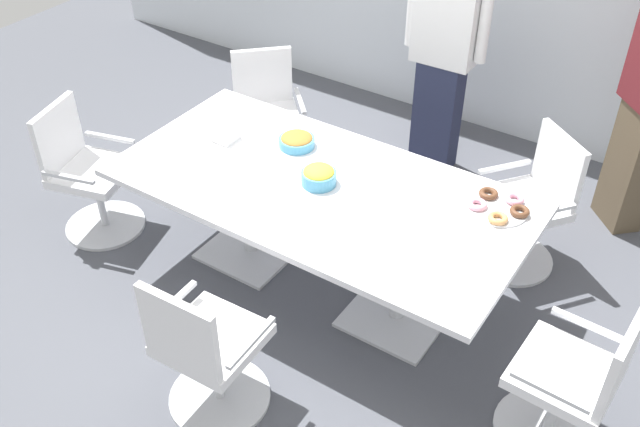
{
  "coord_description": "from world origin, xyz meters",
  "views": [
    {
      "loc": [
        1.86,
        -2.79,
        3.15
      ],
      "look_at": [
        0.0,
        0.0,
        0.55
      ],
      "focal_mm": 40.57,
      "sensor_mm": 36.0,
      "label": 1
    }
  ],
  "objects_px": {
    "office_chair_1": "(88,177)",
    "office_chair_0": "(267,121)",
    "snack_bowl_pretzels": "(297,140)",
    "donut_platter": "(499,207)",
    "office_chair_3": "(573,386)",
    "person_standing_0": "(444,50)",
    "snack_bowl_chips_yellow": "(319,175)",
    "conference_table": "(320,203)",
    "office_chair_4": "(528,209)",
    "napkin_pile": "(225,135)",
    "office_chair_2": "(207,354)"
  },
  "relations": [
    {
      "from": "office_chair_0",
      "to": "snack_bowl_chips_yellow",
      "type": "height_order",
      "value": "office_chair_0"
    },
    {
      "from": "donut_platter",
      "to": "snack_bowl_pretzels",
      "type": "bearing_deg",
      "value": -176.2
    },
    {
      "from": "office_chair_0",
      "to": "office_chair_4",
      "type": "bearing_deg",
      "value": 136.84
    },
    {
      "from": "conference_table",
      "to": "person_standing_0",
      "type": "distance_m",
      "value": 1.64
    },
    {
      "from": "napkin_pile",
      "to": "office_chair_1",
      "type": "bearing_deg",
      "value": -151.25
    },
    {
      "from": "conference_table",
      "to": "office_chair_0",
      "type": "relative_size",
      "value": 2.64
    },
    {
      "from": "office_chair_0",
      "to": "napkin_pile",
      "type": "distance_m",
      "value": 0.91
    },
    {
      "from": "office_chair_3",
      "to": "napkin_pile",
      "type": "xyz_separation_m",
      "value": [
        -2.41,
        0.38,
        0.38
      ]
    },
    {
      "from": "donut_platter",
      "to": "napkin_pile",
      "type": "xyz_separation_m",
      "value": [
        -1.7,
        -0.27,
        0.01
      ]
    },
    {
      "from": "office_chair_0",
      "to": "donut_platter",
      "type": "relative_size",
      "value": 2.74
    },
    {
      "from": "office_chair_2",
      "to": "snack_bowl_chips_yellow",
      "type": "distance_m",
      "value": 1.19
    },
    {
      "from": "office_chair_2",
      "to": "person_standing_0",
      "type": "xyz_separation_m",
      "value": [
        -0.08,
        2.71,
        0.55
      ]
    },
    {
      "from": "office_chair_0",
      "to": "donut_platter",
      "type": "height_order",
      "value": "office_chair_0"
    },
    {
      "from": "office_chair_3",
      "to": "snack_bowl_chips_yellow",
      "type": "xyz_separation_m",
      "value": [
        -1.66,
        0.31,
        0.4
      ]
    },
    {
      "from": "conference_table",
      "to": "office_chair_1",
      "type": "distance_m",
      "value": 1.66
    },
    {
      "from": "office_chair_2",
      "to": "donut_platter",
      "type": "relative_size",
      "value": 2.74
    },
    {
      "from": "snack_bowl_chips_yellow",
      "to": "office_chair_1",
      "type": "bearing_deg",
      "value": -166.25
    },
    {
      "from": "office_chair_2",
      "to": "snack_bowl_chips_yellow",
      "type": "bearing_deg",
      "value": 91.46
    },
    {
      "from": "office_chair_2",
      "to": "snack_bowl_pretzels",
      "type": "xyz_separation_m",
      "value": [
        -0.41,
        1.38,
        0.38
      ]
    },
    {
      "from": "office_chair_0",
      "to": "office_chair_4",
      "type": "xyz_separation_m",
      "value": [
        2.01,
        0.05,
        0.0
      ]
    },
    {
      "from": "office_chair_0",
      "to": "donut_platter",
      "type": "bearing_deg",
      "value": 121.16
    },
    {
      "from": "person_standing_0",
      "to": "snack_bowl_pretzels",
      "type": "bearing_deg",
      "value": 74.58
    },
    {
      "from": "office_chair_3",
      "to": "person_standing_0",
      "type": "relative_size",
      "value": 0.5
    },
    {
      "from": "conference_table",
      "to": "snack_bowl_pretzels",
      "type": "height_order",
      "value": "snack_bowl_pretzels"
    },
    {
      "from": "donut_platter",
      "to": "office_chair_1",
      "type": "bearing_deg",
      "value": -163.96
    },
    {
      "from": "office_chair_1",
      "to": "office_chair_0",
      "type": "bearing_deg",
      "value": 140.28
    },
    {
      "from": "office_chair_3",
      "to": "person_standing_0",
      "type": "bearing_deg",
      "value": 43.56
    },
    {
      "from": "office_chair_2",
      "to": "conference_table",
      "type": "bearing_deg",
      "value": 90.56
    },
    {
      "from": "office_chair_3",
      "to": "person_standing_0",
      "type": "height_order",
      "value": "person_standing_0"
    },
    {
      "from": "conference_table",
      "to": "donut_platter",
      "type": "distance_m",
      "value": 1.01
    },
    {
      "from": "office_chair_0",
      "to": "office_chair_1",
      "type": "xyz_separation_m",
      "value": [
        -0.55,
        -1.24,
        0.0
      ]
    },
    {
      "from": "conference_table",
      "to": "snack_bowl_chips_yellow",
      "type": "xyz_separation_m",
      "value": [
        -0.02,
        0.02,
        0.18
      ]
    },
    {
      "from": "office_chair_1",
      "to": "person_standing_0",
      "type": "height_order",
      "value": "person_standing_0"
    },
    {
      "from": "office_chair_0",
      "to": "person_standing_0",
      "type": "height_order",
      "value": "person_standing_0"
    },
    {
      "from": "office_chair_1",
      "to": "donut_platter",
      "type": "xyz_separation_m",
      "value": [
        2.54,
        0.73,
        0.36
      ]
    },
    {
      "from": "office_chair_1",
      "to": "office_chair_2",
      "type": "bearing_deg",
      "value": 50.51
    },
    {
      "from": "person_standing_0",
      "to": "office_chair_4",
      "type": "bearing_deg",
      "value": 143.21
    },
    {
      "from": "snack_bowl_chips_yellow",
      "to": "person_standing_0",
      "type": "bearing_deg",
      "value": 90.09
    },
    {
      "from": "person_standing_0",
      "to": "napkin_pile",
      "type": "xyz_separation_m",
      "value": [
        -0.75,
        -1.52,
        -0.17
      ]
    },
    {
      "from": "snack_bowl_pretzels",
      "to": "napkin_pile",
      "type": "distance_m",
      "value": 0.46
    },
    {
      "from": "office_chair_1",
      "to": "donut_platter",
      "type": "relative_size",
      "value": 2.74
    },
    {
      "from": "conference_table",
      "to": "office_chair_4",
      "type": "relative_size",
      "value": 2.64
    },
    {
      "from": "napkin_pile",
      "to": "office_chair_3",
      "type": "bearing_deg",
      "value": -8.96
    },
    {
      "from": "office_chair_1",
      "to": "snack_bowl_chips_yellow",
      "type": "bearing_deg",
      "value": 88.02
    },
    {
      "from": "office_chair_1",
      "to": "snack_bowl_pretzels",
      "type": "height_order",
      "value": "office_chair_1"
    },
    {
      "from": "snack_bowl_chips_yellow",
      "to": "donut_platter",
      "type": "xyz_separation_m",
      "value": [
        0.95,
        0.34,
        -0.04
      ]
    },
    {
      "from": "conference_table",
      "to": "donut_platter",
      "type": "relative_size",
      "value": 7.23
    },
    {
      "from": "person_standing_0",
      "to": "napkin_pile",
      "type": "height_order",
      "value": "person_standing_0"
    },
    {
      "from": "snack_bowl_pretzels",
      "to": "donut_platter",
      "type": "height_order",
      "value": "snack_bowl_pretzels"
    },
    {
      "from": "office_chair_2",
      "to": "donut_platter",
      "type": "xyz_separation_m",
      "value": [
        0.88,
        1.46,
        0.36
      ]
    }
  ]
}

